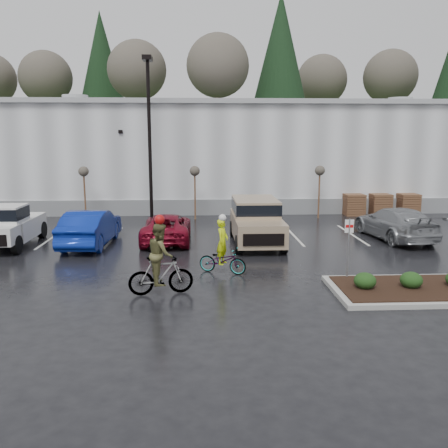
{
  "coord_description": "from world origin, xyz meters",
  "views": [
    {
      "loc": [
        -1.2,
        -15.17,
        4.92
      ],
      "look_at": [
        -0.21,
        4.32,
        1.3
      ],
      "focal_mm": 38.0,
      "sensor_mm": 36.0,
      "label": 1
    }
  ],
  "objects_px": {
    "sapling_west": "(84,174)",
    "cyclist_olive": "(161,266)",
    "fire_lane_sign": "(349,242)",
    "pickup_white": "(10,224)",
    "car_red": "(167,228)",
    "car_blue": "(91,227)",
    "suv_tan": "(256,222)",
    "car_far_silver": "(395,223)",
    "sapling_east": "(320,173)",
    "pallet_stack_b": "(380,204)",
    "pallet_stack_a": "(354,205)",
    "lamppost": "(149,122)",
    "pallet_stack_c": "(408,204)",
    "cyclist_hivis": "(223,255)",
    "sapling_mid": "(195,174)"
  },
  "relations": [
    {
      "from": "fire_lane_sign",
      "to": "car_blue",
      "type": "distance_m",
      "value": 11.75
    },
    {
      "from": "pallet_stack_c",
      "to": "car_blue",
      "type": "height_order",
      "value": "car_blue"
    },
    {
      "from": "sapling_east",
      "to": "pickup_white",
      "type": "xyz_separation_m",
      "value": [
        -15.9,
        -6.39,
        -1.75
      ]
    },
    {
      "from": "pallet_stack_a",
      "to": "pickup_white",
      "type": "xyz_separation_m",
      "value": [
        -18.4,
        -7.39,
        0.3
      ]
    },
    {
      "from": "pallet_stack_c",
      "to": "car_red",
      "type": "height_order",
      "value": "pallet_stack_c"
    },
    {
      "from": "sapling_west",
      "to": "pallet_stack_a",
      "type": "xyz_separation_m",
      "value": [
        16.5,
        1.0,
        -2.05
      ]
    },
    {
      "from": "sapling_west",
      "to": "cyclist_olive",
      "type": "height_order",
      "value": "sapling_west"
    },
    {
      "from": "lamppost",
      "to": "cyclist_olive",
      "type": "relative_size",
      "value": 3.61
    },
    {
      "from": "fire_lane_sign",
      "to": "sapling_east",
      "type": "bearing_deg",
      "value": 80.25
    },
    {
      "from": "suv_tan",
      "to": "car_far_silver",
      "type": "distance_m",
      "value": 6.88
    },
    {
      "from": "sapling_east",
      "to": "car_far_silver",
      "type": "distance_m",
      "value": 6.77
    },
    {
      "from": "pallet_stack_c",
      "to": "pallet_stack_a",
      "type": "bearing_deg",
      "value": 180.0
    },
    {
      "from": "car_blue",
      "to": "suv_tan",
      "type": "xyz_separation_m",
      "value": [
        7.59,
        -0.17,
        0.21
      ]
    },
    {
      "from": "pallet_stack_a",
      "to": "suv_tan",
      "type": "xyz_separation_m",
      "value": [
        -7.12,
        -7.83,
        0.35
      ]
    },
    {
      "from": "car_blue",
      "to": "pallet_stack_c",
      "type": "bearing_deg",
      "value": -154.1
    },
    {
      "from": "sapling_west",
      "to": "pallet_stack_a",
      "type": "height_order",
      "value": "sapling_west"
    },
    {
      "from": "pallet_stack_a",
      "to": "pallet_stack_c",
      "type": "bearing_deg",
      "value": 0.0
    },
    {
      "from": "pallet_stack_c",
      "to": "cyclist_hivis",
      "type": "relative_size",
      "value": 0.62
    },
    {
      "from": "lamppost",
      "to": "pallet_stack_b",
      "type": "xyz_separation_m",
      "value": [
        14.2,
        2.0,
        -5.01
      ]
    },
    {
      "from": "cyclist_hivis",
      "to": "pickup_white",
      "type": "bearing_deg",
      "value": 85.16
    },
    {
      "from": "car_red",
      "to": "cyclist_olive",
      "type": "height_order",
      "value": "cyclist_olive"
    },
    {
      "from": "pallet_stack_b",
      "to": "sapling_east",
      "type": "bearing_deg",
      "value": -166.61
    },
    {
      "from": "car_blue",
      "to": "car_far_silver",
      "type": "bearing_deg",
      "value": -174.63
    },
    {
      "from": "car_blue",
      "to": "suv_tan",
      "type": "distance_m",
      "value": 7.6
    },
    {
      "from": "pallet_stack_b",
      "to": "car_blue",
      "type": "xyz_separation_m",
      "value": [
        -16.41,
        -7.66,
        0.15
      ]
    },
    {
      "from": "car_blue",
      "to": "car_far_silver",
      "type": "distance_m",
      "value": 14.44
    },
    {
      "from": "car_red",
      "to": "lamppost",
      "type": "bearing_deg",
      "value": -76.68
    },
    {
      "from": "car_blue",
      "to": "car_far_silver",
      "type": "relative_size",
      "value": 0.93
    },
    {
      "from": "car_blue",
      "to": "sapling_east",
      "type": "bearing_deg",
      "value": -148.29
    },
    {
      "from": "pallet_stack_b",
      "to": "pallet_stack_c",
      "type": "distance_m",
      "value": 1.8
    },
    {
      "from": "sapling_east",
      "to": "cyclist_hivis",
      "type": "relative_size",
      "value": 1.47
    },
    {
      "from": "sapling_west",
      "to": "pallet_stack_b",
      "type": "relative_size",
      "value": 2.37
    },
    {
      "from": "pallet_stack_c",
      "to": "cyclist_olive",
      "type": "height_order",
      "value": "cyclist_olive"
    },
    {
      "from": "car_blue",
      "to": "cyclist_hivis",
      "type": "height_order",
      "value": "cyclist_hivis"
    },
    {
      "from": "sapling_east",
      "to": "cyclist_olive",
      "type": "distance_m",
      "value": 16.24
    },
    {
      "from": "pickup_white",
      "to": "fire_lane_sign",
      "type": "bearing_deg",
      "value": -25.07
    },
    {
      "from": "sapling_west",
      "to": "suv_tan",
      "type": "xyz_separation_m",
      "value": [
        9.38,
        -6.83,
        -1.7
      ]
    },
    {
      "from": "pickup_white",
      "to": "car_blue",
      "type": "height_order",
      "value": "pickup_white"
    },
    {
      "from": "sapling_mid",
      "to": "suv_tan",
      "type": "bearing_deg",
      "value": -67.1
    },
    {
      "from": "sapling_west",
      "to": "sapling_mid",
      "type": "bearing_deg",
      "value": 0.0
    },
    {
      "from": "pallet_stack_a",
      "to": "pickup_white",
      "type": "height_order",
      "value": "pickup_white"
    },
    {
      "from": "sapling_west",
      "to": "pallet_stack_b",
      "type": "xyz_separation_m",
      "value": [
        18.2,
        1.0,
        -2.05
      ]
    },
    {
      "from": "lamppost",
      "to": "car_far_silver",
      "type": "distance_m",
      "value": 14.12
    },
    {
      "from": "sapling_east",
      "to": "fire_lane_sign",
      "type": "xyz_separation_m",
      "value": [
        -2.2,
        -12.8,
        -1.32
      ]
    },
    {
      "from": "cyclist_olive",
      "to": "pallet_stack_c",
      "type": "bearing_deg",
      "value": -54.77
    },
    {
      "from": "pallet_stack_a",
      "to": "cyclist_hivis",
      "type": "relative_size",
      "value": 0.62
    },
    {
      "from": "sapling_west",
      "to": "pallet_stack_c",
      "type": "height_order",
      "value": "sapling_west"
    },
    {
      "from": "pallet_stack_a",
      "to": "car_far_silver",
      "type": "distance_m",
      "value": 7.09
    },
    {
      "from": "cyclist_olive",
      "to": "sapling_west",
      "type": "bearing_deg",
      "value": 11.62
    },
    {
      "from": "fire_lane_sign",
      "to": "pickup_white",
      "type": "distance_m",
      "value": 15.13
    }
  ]
}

